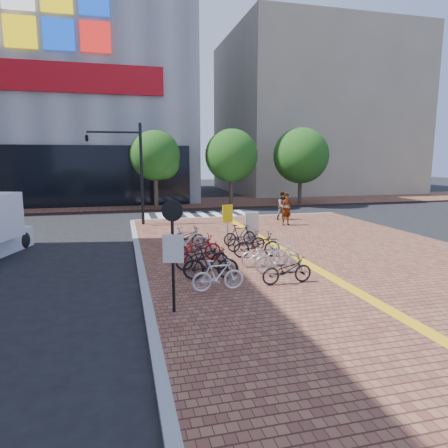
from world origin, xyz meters
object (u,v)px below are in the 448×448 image
object	(u,v)px
bike_3	(197,248)
utility_box	(252,226)
bike_2	(202,257)
bike_9	(257,245)
bike_0	(218,275)
bike_5	(185,238)
bike_4	(187,241)
bike_1	(211,263)
bike_11	(240,235)
traffic_light_pole	(117,155)
pedestrian_b	(283,206)
notice_sign	(173,243)
bike_7	(278,259)
bike_10	(246,241)
yellow_sign	(228,217)
pedestrian_a	(287,209)
bike_6	(287,270)
bike_8	(265,254)

from	to	relation	value
bike_3	utility_box	bearing A→B (deg)	-50.02
bike_2	bike_9	world-z (taller)	bike_9
bike_0	bike_5	size ratio (longest dim) A/B	0.88
bike_4	utility_box	size ratio (longest dim) A/B	1.42
utility_box	bike_1	bearing A→B (deg)	-119.72
bike_4	bike_9	distance (m)	2.83
bike_11	traffic_light_pole	xyz separation A→B (m)	(-5.22, 6.92, 3.55)
bike_9	pedestrian_b	xyz separation A→B (m)	(4.76, 8.72, 0.38)
notice_sign	traffic_light_pole	world-z (taller)	traffic_light_pole
bike_7	pedestrian_b	distance (m)	12.02
bike_0	bike_10	world-z (taller)	bike_0
bike_9	yellow_sign	bearing A→B (deg)	18.27
bike_11	traffic_light_pole	bearing A→B (deg)	26.56
bike_0	utility_box	bearing A→B (deg)	-27.45
yellow_sign	traffic_light_pole	xyz separation A→B (m)	(-4.69, 6.81, 2.76)
pedestrian_a	bike_9	bearing A→B (deg)	-137.77
yellow_sign	bike_10	bearing A→B (deg)	-69.14
bike_9	bike_3	bearing A→B (deg)	93.87
pedestrian_a	utility_box	distance (m)	4.78
bike_3	bike_6	world-z (taller)	bike_3
bike_3	yellow_sign	size ratio (longest dim) A/B	1.05
bike_9	pedestrian_a	distance (m)	7.90
bike_10	bike_11	xyz separation A→B (m)	(0.06, 1.14, 0.04)
bike_0	notice_sign	xyz separation A→B (m)	(-1.46, -1.33, 1.34)
bike_5	utility_box	bearing A→B (deg)	-78.50
bike_6	notice_sign	xyz separation A→B (m)	(-3.71, -1.48, 1.37)
bike_5	notice_sign	bearing A→B (deg)	163.74
bike_10	bike_0	bearing A→B (deg)	149.84
bike_3	bike_8	bearing A→B (deg)	-127.99
bike_3	bike_6	distance (m)	4.10
bike_1	bike_5	xyz separation A→B (m)	(-0.11, 4.69, -0.07)
bike_6	bike_7	distance (m)	1.13
pedestrian_a	traffic_light_pole	size ratio (longest dim) A/B	0.32
bike_1	bike_7	bearing A→B (deg)	-76.59
bike_1	bike_8	bearing A→B (deg)	-55.58
traffic_light_pole	bike_4	bearing A→B (deg)	-71.60
bike_0	bike_8	world-z (taller)	bike_0
bike_1	bike_10	distance (m)	4.23
bike_8	utility_box	size ratio (longest dim) A/B	1.32
utility_box	bike_10	bearing A→B (deg)	-113.62
bike_7	bike_0	bearing A→B (deg)	120.63
bike_4	pedestrian_a	size ratio (longest dim) A/B	1.01
bike_6	bike_9	bearing A→B (deg)	-6.49
pedestrian_a	bike_8	bearing A→B (deg)	-134.07
bike_3	bike_4	bearing A→B (deg)	5.09
bike_8	utility_box	bearing A→B (deg)	-6.56
bike_0	utility_box	distance (m)	7.57
yellow_sign	bike_11	bearing A→B (deg)	-11.30
bike_0	yellow_sign	world-z (taller)	yellow_sign
bike_0	bike_5	bearing A→B (deg)	-1.00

